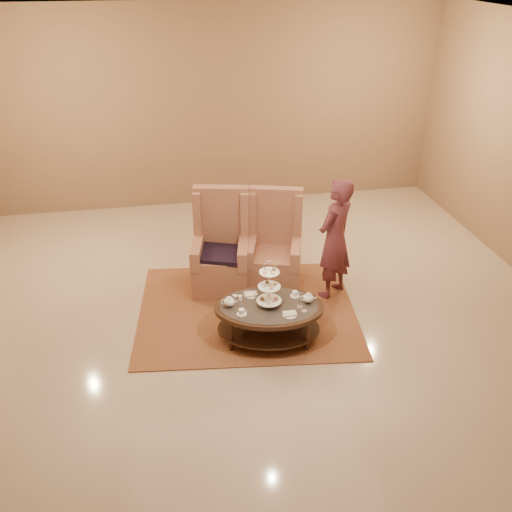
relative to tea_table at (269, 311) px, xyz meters
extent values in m
plane|color=#BFA68E|center=(-0.05, 0.44, -0.40)|extent=(8.00, 8.00, 0.00)
cube|color=silver|center=(-0.05, 0.44, -0.40)|extent=(8.00, 8.00, 0.02)
cube|color=#906D4E|center=(-0.05, 4.44, 1.35)|extent=(8.00, 0.04, 3.50)
cube|color=#966135|center=(-0.16, 0.65, -0.39)|extent=(3.06, 2.65, 0.01)
cylinder|color=black|center=(-0.48, -0.15, -0.18)|extent=(0.06, 0.06, 0.43)
cylinder|color=black|center=(0.40, -0.31, -0.18)|extent=(0.06, 0.06, 0.43)
cylinder|color=black|center=(-0.40, 0.31, -0.18)|extent=(0.06, 0.06, 0.43)
cylinder|color=black|center=(0.48, 0.15, -0.18)|extent=(0.06, 0.06, 0.43)
cylinder|color=silver|center=(0.00, 0.00, 0.36)|extent=(0.01, 0.01, 0.53)
torus|color=silver|center=(0.00, 0.00, 0.63)|extent=(0.14, 0.03, 0.14)
cylinder|color=white|center=(0.00, 0.00, 0.15)|extent=(0.35, 0.35, 0.01)
cylinder|color=white|center=(0.00, 0.00, 0.35)|extent=(0.31, 0.31, 0.01)
cylinder|color=white|center=(0.00, 0.00, 0.54)|extent=(0.27, 0.27, 0.01)
cylinder|color=#DD7271|center=(0.08, -0.02, 0.18)|extent=(0.05, 0.05, 0.03)
cylinder|color=#D3B969|center=(0.01, 0.08, 0.18)|extent=(0.05, 0.05, 0.03)
cylinder|color=brown|center=(-0.08, 0.01, 0.18)|extent=(0.05, 0.05, 0.03)
cylinder|color=beige|center=(-0.01, -0.08, 0.18)|extent=(0.05, 0.05, 0.03)
ellipsoid|color=#D3B969|center=(0.07, 0.01, 0.37)|extent=(0.05, 0.05, 0.03)
ellipsoid|color=brown|center=(-0.01, 0.07, 0.37)|extent=(0.05, 0.05, 0.03)
ellipsoid|color=beige|center=(-0.07, -0.01, 0.37)|extent=(0.05, 0.05, 0.03)
ellipsoid|color=#DD7271|center=(0.01, -0.07, 0.37)|extent=(0.05, 0.05, 0.03)
cube|color=brown|center=(0.06, 0.03, 0.55)|extent=(0.05, 0.04, 0.02)
cube|color=beige|center=(-0.03, 0.06, 0.55)|extent=(0.05, 0.04, 0.02)
cube|color=#DD7271|center=(-0.06, -0.03, 0.55)|extent=(0.05, 0.04, 0.02)
cube|color=#D3B969|center=(0.03, -0.06, 0.55)|extent=(0.05, 0.04, 0.02)
ellipsoid|color=white|center=(-0.47, 0.06, 0.15)|extent=(0.15, 0.15, 0.10)
cylinder|color=white|center=(-0.47, 0.06, 0.20)|extent=(0.07, 0.07, 0.01)
sphere|color=white|center=(-0.47, 0.06, 0.22)|extent=(0.02, 0.02, 0.02)
cone|color=white|center=(-0.39, 0.05, 0.15)|extent=(0.08, 0.04, 0.05)
torus|color=white|center=(-0.53, 0.07, 0.15)|extent=(0.07, 0.03, 0.07)
ellipsoid|color=white|center=(0.47, -0.03, 0.15)|extent=(0.15, 0.15, 0.10)
cylinder|color=white|center=(0.47, -0.03, 0.20)|extent=(0.07, 0.07, 0.01)
sphere|color=white|center=(0.47, -0.03, 0.22)|extent=(0.02, 0.02, 0.02)
cone|color=white|center=(0.55, -0.04, 0.15)|extent=(0.08, 0.04, 0.05)
torus|color=white|center=(0.41, -0.02, 0.15)|extent=(0.07, 0.03, 0.07)
cylinder|color=white|center=(-0.35, -0.13, 0.10)|extent=(0.14, 0.14, 0.01)
cylinder|color=white|center=(-0.35, -0.13, 0.13)|extent=(0.08, 0.08, 0.06)
torus|color=white|center=(-0.31, -0.14, 0.13)|extent=(0.04, 0.02, 0.04)
cylinder|color=white|center=(0.35, 0.13, 0.10)|extent=(0.14, 0.14, 0.01)
cylinder|color=white|center=(0.35, 0.13, 0.13)|extent=(0.08, 0.08, 0.06)
torus|color=white|center=(0.39, 0.13, 0.13)|extent=(0.04, 0.02, 0.04)
cylinder|color=white|center=(-0.17, 0.25, 0.10)|extent=(0.20, 0.20, 0.01)
cube|color=beige|center=(-0.17, 0.25, 0.11)|extent=(0.15, 0.11, 0.02)
cylinder|color=white|center=(0.19, -0.25, 0.10)|extent=(0.20, 0.20, 0.01)
cube|color=beige|center=(0.19, -0.25, 0.11)|extent=(0.15, 0.11, 0.02)
cylinder|color=white|center=(-0.32, 0.16, 0.12)|extent=(0.05, 0.05, 0.06)
cylinder|color=white|center=(0.37, -0.22, 0.10)|extent=(0.07, 0.07, 0.01)
cylinder|color=#DD7271|center=(0.37, -0.22, 0.11)|extent=(0.05, 0.05, 0.01)
cylinder|color=white|center=(0.35, -0.12, 0.10)|extent=(0.07, 0.07, 0.01)
cylinder|color=brown|center=(0.35, -0.12, 0.11)|extent=(0.05, 0.05, 0.01)
cylinder|color=white|center=(-0.37, 0.26, 0.10)|extent=(0.07, 0.07, 0.01)
cylinder|color=beige|center=(-0.37, 0.26, 0.11)|extent=(0.05, 0.05, 0.01)
cube|color=#A4684D|center=(-0.41, 1.29, -0.17)|extent=(0.89, 0.89, 0.45)
cube|color=#A4684D|center=(-0.42, 1.23, 0.11)|extent=(0.76, 0.76, 0.11)
cube|color=#A4684D|center=(-0.34, 1.59, 0.30)|extent=(0.77, 0.30, 1.40)
cube|color=#A4684D|center=(-0.67, 1.62, 0.62)|extent=(0.15, 0.25, 0.64)
cube|color=#A4684D|center=(-0.04, 1.48, 0.62)|extent=(0.15, 0.25, 0.64)
cube|color=#A4684D|center=(-0.72, 1.30, 0.19)|extent=(0.27, 0.69, 0.28)
cube|color=#A4684D|center=(-0.12, 1.17, 0.19)|extent=(0.27, 0.69, 0.28)
cube|color=black|center=(-0.43, 1.20, 0.18)|extent=(0.74, 0.71, 0.06)
cube|color=#A4684D|center=(0.31, 1.20, -0.18)|extent=(0.91, 0.91, 0.44)
cube|color=#A4684D|center=(0.30, 1.15, 0.10)|extent=(0.77, 0.77, 0.11)
cube|color=#A4684D|center=(0.40, 1.49, 0.29)|extent=(0.75, 0.34, 1.37)
cube|color=#A4684D|center=(0.08, 1.54, 0.60)|extent=(0.16, 0.25, 0.63)
cube|color=#A4684D|center=(0.69, 1.37, 0.60)|extent=(0.16, 0.25, 0.63)
cube|color=#A4684D|center=(0.01, 1.23, 0.18)|extent=(0.30, 0.67, 0.27)
cube|color=#A4684D|center=(0.59, 1.07, 0.18)|extent=(0.30, 0.67, 0.27)
imported|color=#5D282F|center=(1.06, 0.86, 0.44)|extent=(0.73, 0.70, 1.68)
camera|label=1|loc=(-1.18, -5.55, 3.81)|focal=40.00mm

